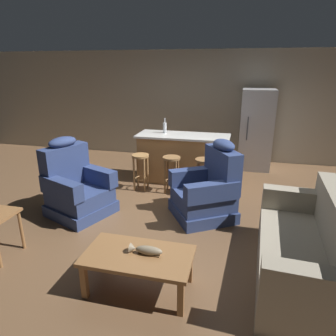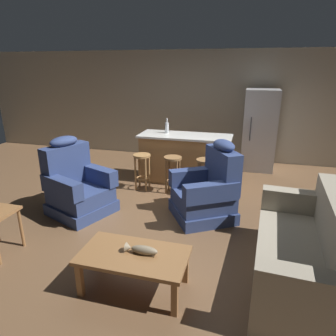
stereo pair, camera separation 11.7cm
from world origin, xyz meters
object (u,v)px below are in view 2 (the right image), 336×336
Objects in this scene: bar_stool_right at (205,171)px; bar_stool_middle at (173,168)px; refrigerator at (259,130)px; coffee_table at (134,258)px; fish_figurine at (141,250)px; recliner_near_lamp at (77,187)px; recliner_near_island at (208,191)px; couch at (304,253)px; bottle_tall_green at (167,127)px; kitchen_island at (185,158)px; bar_stool_left at (142,165)px.

bar_stool_middle is at bearing 180.00° from bar_stool_right.
bar_stool_right is 2.08m from refrigerator.
coffee_table is 1.62× the size of bar_stool_middle.
recliner_near_lamp is at bearing 138.55° from fish_figurine.
recliner_near_island is at bearing -45.96° from bar_stool_middle.
bottle_tall_green reaches higher than couch.
bar_stool_middle is 0.59m from bar_stool_right.
kitchen_island is 0.81m from bar_stool_right.
fish_figurine is 2.71m from bar_stool_left.
refrigerator reaches higher than recliner_near_lamp.
bar_stool_right is (0.59, 0.00, 0.00)m from bar_stool_middle.
kitchen_island is 2.65× the size of bar_stool_right.
bar_stool_middle is 2.40m from refrigerator.
bar_stool_left and bar_stool_middle have the same top height.
recliner_near_lamp is 1.76× the size of bar_stool_middle.
coffee_table is 2.60m from bar_stool_right.
couch is 2.87× the size of bar_stool_middle.
bottle_tall_green is (0.95, 1.87, 0.64)m from recliner_near_lamp.
bottle_tall_green reaches higher than coffee_table.
recliner_near_island is 1.08m from bar_stool_middle.
bottle_tall_green is (-0.56, 3.30, 0.70)m from coffee_table.
kitchen_island is at bearing 82.33° from bar_stool_middle.
recliner_near_island is 0.80m from bar_stool_right.
couch is 3.22m from bar_stool_left.
recliner_near_lamp is at bearing -10.95° from couch.
bar_stool_middle is at bearing 0.00° from bar_stool_left.
bottle_tall_green is (-1.06, 1.50, 0.64)m from recliner_near_island.
bar_stool_middle is at bearing -77.54° from recliner_near_island.
refrigerator is at bearing 41.24° from bar_stool_left.
bottle_tall_green reaches higher than bar_stool_right.
kitchen_island is 0.71m from bottle_tall_green.
bar_stool_right is at bearing 0.00° from bar_stool_middle.
bar_stool_left is (-0.67, -0.63, -0.01)m from kitchen_island.
bar_stool_left is at bearing 108.11° from coffee_table.
recliner_near_lamp is 4.08m from refrigerator.
bar_stool_right is at bearing -116.45° from refrigerator.
kitchen_island is 1.90m from refrigerator.
bar_stool_right is (0.50, -0.63, -0.01)m from kitchen_island.
recliner_near_island is at bearing -41.51° from couch.
kitchen_island is at bearing 43.11° from bar_stool_left.
bottle_tall_green is (-0.39, 0.09, 0.58)m from kitchen_island.
bar_stool_right is (1.85, 1.15, 0.05)m from recliner_near_lamp.
bottle_tall_green is (-1.81, -1.11, 0.18)m from refrigerator.
recliner_near_lamp is 1.33m from bar_stool_left.
bar_stool_left is (0.67, 1.15, 0.05)m from recliner_near_lamp.
refrigerator is at bearing 75.02° from fish_figurine.
refrigerator is 5.95× the size of bottle_tall_green.
refrigerator reaches higher than fish_figurine.
refrigerator is at bearing 31.50° from bottle_tall_green.
kitchen_island reaches higher than bar_stool_left.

